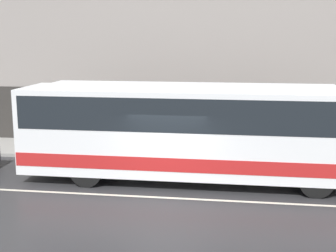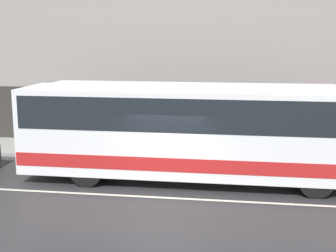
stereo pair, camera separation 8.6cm
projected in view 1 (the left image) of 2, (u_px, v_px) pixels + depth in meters
ground_plane at (164, 198)px, 14.48m from camera, size 60.00×60.00×0.00m
sidewalk at (184, 153)px, 19.78m from camera, size 60.00×2.95×0.13m
building_facade at (189, 34)px, 20.42m from camera, size 60.00×0.35×10.38m
lane_stripe at (164, 198)px, 14.48m from camera, size 54.00×0.14×0.01m
transit_bus at (189, 128)px, 15.78m from camera, size 11.37×2.48×3.32m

